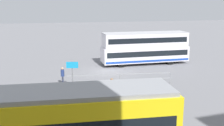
# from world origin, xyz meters

# --- Properties ---
(ground_plane) EXTENTS (160.00, 160.00, 0.00)m
(ground_plane) POSITION_xyz_m (0.00, 0.00, 0.00)
(ground_plane) COLOR slate
(double_decker_bus) EXTENTS (10.55, 2.73, 3.84)m
(double_decker_bus) POSITION_xyz_m (-5.24, -2.55, 1.96)
(double_decker_bus) COLOR silver
(double_decker_bus) RESTS_ON ground
(pedestrian_near_railing) EXTENTS (0.33, 0.36, 1.60)m
(pedestrian_near_railing) POSITION_xyz_m (5.05, 3.71, 0.91)
(pedestrian_near_railing) COLOR #33384C
(pedestrian_near_railing) RESTS_ON ground
(pedestrian_crossing) EXTENTS (0.37, 0.37, 1.80)m
(pedestrian_crossing) POSITION_xyz_m (1.80, 8.90, 1.04)
(pedestrian_crossing) COLOR #4C3F2D
(pedestrian_crossing) RESTS_ON ground
(pedestrian_railing) EXTENTS (9.34, 1.22, 1.08)m
(pedestrian_railing) POSITION_xyz_m (0.14, 5.32, 0.75)
(pedestrian_railing) COLOR gray
(pedestrian_railing) RESTS_ON ground
(info_sign) EXTENTS (1.01, 0.28, 2.40)m
(info_sign) POSITION_xyz_m (4.27, 4.85, 1.65)
(info_sign) COLOR slate
(info_sign) RESTS_ON ground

